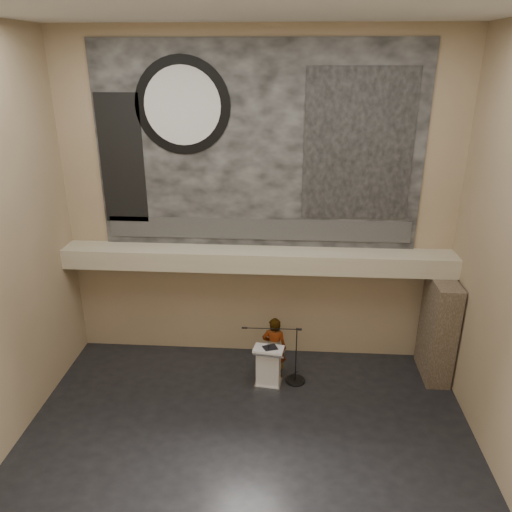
{
  "coord_description": "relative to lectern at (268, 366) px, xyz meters",
  "views": [
    {
      "loc": [
        0.78,
        -8.21,
        7.79
      ],
      "look_at": [
        0.0,
        3.2,
        3.2
      ],
      "focal_mm": 35.0,
      "sensor_mm": 36.0,
      "label": 1
    }
  ],
  "objects": [
    {
      "name": "stone_pier",
      "position": [
        4.28,
        0.78,
        0.8
      ],
      "size": [
        0.6,
        1.4,
        2.7
      ],
      "primitive_type": "cube",
      "color": "#3E3226",
      "rests_on": "floor"
    },
    {
      "name": "banner_brick_print",
      "position": [
        -3.77,
        1.56,
        4.85
      ],
      "size": [
        1.1,
        0.02,
        3.2
      ],
      "primitive_type": "cube",
      "color": "black",
      "rests_on": "banner"
    },
    {
      "name": "mic_stand",
      "position": [
        0.63,
        0.21,
        -0.3
      ],
      "size": [
        1.63,
        0.52,
        1.56
      ],
      "rotation": [
        0.0,
        0.0,
        0.01
      ],
      "color": "black",
      "rests_on": "floor"
    },
    {
      "name": "banner_text_strip",
      "position": [
        -0.37,
        1.56,
        3.1
      ],
      "size": [
        7.76,
        0.02,
        0.55
      ],
      "primitive_type": "cube",
      "color": "#2E2E2E",
      "rests_on": "banner"
    },
    {
      "name": "sprinkler_left",
      "position": [
        -1.97,
        1.18,
        2.12
      ],
      "size": [
        0.04,
        0.04,
        0.06
      ],
      "primitive_type": "cylinder",
      "color": "#B2893D",
      "rests_on": "soffit"
    },
    {
      "name": "floor",
      "position": [
        -0.37,
        -2.37,
        -0.55
      ],
      "size": [
        10.0,
        10.0,
        0.0
      ],
      "primitive_type": "plane",
      "color": "black",
      "rests_on": "ground"
    },
    {
      "name": "soffit",
      "position": [
        -0.37,
        1.23,
        2.4
      ],
      "size": [
        10.0,
        0.8,
        0.5
      ],
      "primitive_type": "cube",
      "color": "tan",
      "rests_on": "wall_back"
    },
    {
      "name": "lectern",
      "position": [
        0.0,
        0.0,
        0.0
      ],
      "size": [
        0.8,
        0.61,
        1.14
      ],
      "rotation": [
        0.0,
        0.0,
        -0.12
      ],
      "color": "silver",
      "rests_on": "floor"
    },
    {
      "name": "banner_clock_rim",
      "position": [
        -2.17,
        1.56,
        6.15
      ],
      "size": [
        2.3,
        0.02,
        2.3
      ],
      "primitive_type": "cylinder",
      "rotation": [
        1.57,
        0.0,
        0.0
      ],
      "color": "black",
      "rests_on": "banner"
    },
    {
      "name": "speaker_person",
      "position": [
        0.13,
        0.36,
        0.31
      ],
      "size": [
        0.69,
        0.5,
        1.73
      ],
      "primitive_type": "imported",
      "rotation": [
        0.0,
        0.0,
        2.99
      ],
      "color": "silver",
      "rests_on": "floor"
    },
    {
      "name": "wall_back",
      "position": [
        -0.37,
        1.63,
        3.7
      ],
      "size": [
        10.0,
        0.02,
        8.5
      ],
      "primitive_type": "cube",
      "color": "#887856",
      "rests_on": "floor"
    },
    {
      "name": "banner_clock_face",
      "position": [
        -2.17,
        1.54,
        6.15
      ],
      "size": [
        1.84,
        0.02,
        1.84
      ],
      "primitive_type": "cylinder",
      "rotation": [
        1.57,
        0.0,
        0.0
      ],
      "color": "silver",
      "rests_on": "banner"
    },
    {
      "name": "wall_front",
      "position": [
        -0.37,
        -6.37,
        3.7
      ],
      "size": [
        10.0,
        0.02,
        8.5
      ],
      "primitive_type": "cube",
      "color": "#887856",
      "rests_on": "floor"
    },
    {
      "name": "papers",
      "position": [
        -0.07,
        -0.02,
        0.55
      ],
      "size": [
        0.23,
        0.29,
        0.0
      ],
      "primitive_type": "cube",
      "rotation": [
        0.0,
        0.0,
        -0.17
      ],
      "color": "white",
      "rests_on": "lectern"
    },
    {
      "name": "sprinkler_right",
      "position": [
        1.53,
        1.18,
        2.12
      ],
      "size": [
        0.04,
        0.04,
        0.06
      ],
      "primitive_type": "cylinder",
      "color": "#B2893D",
      "rests_on": "soffit"
    },
    {
      "name": "ceiling",
      "position": [
        -0.37,
        -2.37,
        7.95
      ],
      "size": [
        10.0,
        10.0,
        0.0
      ],
      "primitive_type": "plane",
      "color": "silver",
      "rests_on": "wall_back"
    },
    {
      "name": "binder",
      "position": [
        0.03,
        -0.03,
        0.56
      ],
      "size": [
        0.41,
        0.38,
        0.04
      ],
      "primitive_type": "cube",
      "rotation": [
        0.0,
        0.0,
        0.42
      ],
      "color": "black",
      "rests_on": "lectern"
    },
    {
      "name": "banner_building_print",
      "position": [
        2.03,
        1.56,
        5.25
      ],
      "size": [
        2.6,
        0.02,
        3.6
      ],
      "primitive_type": "cube",
      "color": "black",
      "rests_on": "banner"
    },
    {
      "name": "banner",
      "position": [
        -0.37,
        1.6,
        5.15
      ],
      "size": [
        8.0,
        0.05,
        5.0
      ],
      "primitive_type": "cube",
      "color": "black",
      "rests_on": "wall_back"
    }
  ]
}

